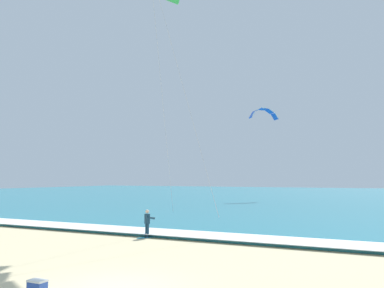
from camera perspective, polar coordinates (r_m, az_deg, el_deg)
name	(u,v)px	position (r m, az deg, el deg)	size (l,w,h in m)	color
sea	(337,196)	(81.57, 20.11, -7.03)	(200.00, 120.00, 0.20)	teal
surf_foam	(232,237)	(23.76, 5.72, -13.11)	(200.00, 2.73, 0.04)	white
surfboard	(147,237)	(24.88, -6.48, -13.17)	(1.05, 1.44, 0.09)	#239EC6
kitesurfer	(147,222)	(24.78, -6.42, -11.08)	(0.67, 0.67, 1.69)	#143347
kite_distant	(263,112)	(65.45, 10.21, 4.50)	(4.09, 4.55, 1.86)	blue
cooler_box	(37,286)	(14.28, -21.34, -18.48)	(0.58, 0.38, 0.40)	#2D51B2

